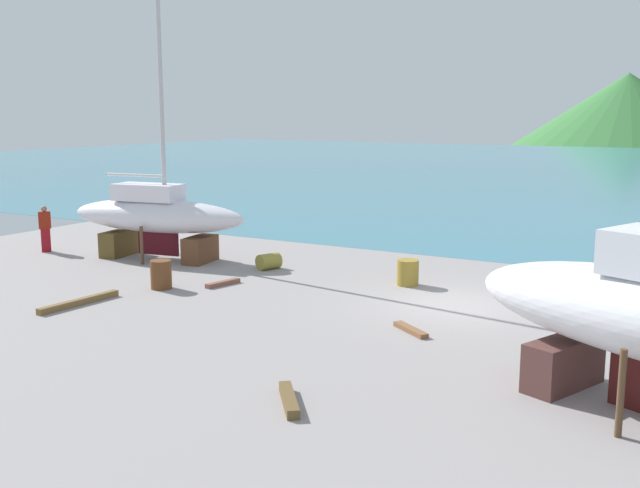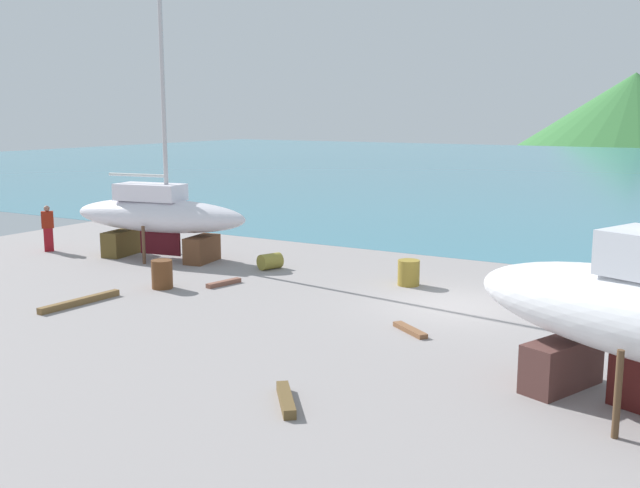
{
  "view_description": "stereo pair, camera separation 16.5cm",
  "coord_description": "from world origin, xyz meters",
  "views": [
    {
      "loc": [
        6.62,
        -19.1,
        5.27
      ],
      "look_at": [
        -3.02,
        -2.3,
        1.82
      ],
      "focal_mm": 41.58,
      "sensor_mm": 36.0,
      "label": 1
    },
    {
      "loc": [
        6.76,
        -19.01,
        5.27
      ],
      "look_at": [
        -3.02,
        -2.3,
        1.82
      ],
      "focal_mm": 41.58,
      "sensor_mm": 36.0,
      "label": 2
    }
  ],
  "objects": [
    {
      "name": "sailboat_small_center",
      "position": [
        -11.7,
        0.95,
        1.61
      ],
      "size": [
        7.14,
        2.93,
        11.93
      ],
      "rotation": [
        0.0,
        0.0,
        0.16
      ],
      "color": "brown",
      "rests_on": "ground"
    },
    {
      "name": "timber_plank_far",
      "position": [
        -7.08,
        -1.26,
        0.07
      ],
      "size": [
        0.47,
        1.27,
        0.14
      ],
      "primitive_type": "cube",
      "rotation": [
        0.0,
        0.0,
        1.35
      ],
      "color": "brown",
      "rests_on": "ground"
    },
    {
      "name": "barrel_by_slipway",
      "position": [
        -2.14,
        1.62,
        0.4
      ],
      "size": [
        0.88,
        0.88,
        0.79
      ],
      "primitive_type": "cylinder",
      "rotation": [
        0.0,
        0.0,
        1.18
      ],
      "color": "olive",
      "rests_on": "ground"
    },
    {
      "name": "ground_plane",
      "position": [
        0.0,
        -4.1,
        0.0
      ],
      "size": [
        42.06,
        42.06,
        0.0
      ],
      "primitive_type": "plane",
      "color": "gray"
    },
    {
      "name": "barrel_rust_near",
      "position": [
        -7.18,
        1.46,
        0.27
      ],
      "size": [
        0.77,
        0.91,
        0.53
      ],
      "primitive_type": "cylinder",
      "rotation": [
        1.57,
        0.0,
        2.78
      ],
      "color": "olive",
      "rests_on": "ground"
    },
    {
      "name": "headland_hill",
      "position": [
        -20.1,
        180.55,
        0.0
      ],
      "size": [
        90.87,
        90.87,
        29.78
      ],
      "primitive_type": "cone",
      "color": "#39763A",
      "rests_on": "ground"
    },
    {
      "name": "timber_long_aft",
      "position": [
        -0.1,
        -2.95,
        0.06
      ],
      "size": [
        1.17,
        0.93,
        0.12
      ],
      "primitive_type": "cube",
      "rotation": [
        0.0,
        0.0,
        2.52
      ],
      "color": "brown",
      "rests_on": "ground"
    },
    {
      "name": "timber_short_cross",
      "position": [
        -9.08,
        -5.15,
        0.09
      ],
      "size": [
        0.38,
        2.63,
        0.18
      ],
      "primitive_type": "cube",
      "rotation": [
        0.0,
        0.0,
        1.5
      ],
      "color": "brown",
      "rests_on": "ground"
    },
    {
      "name": "timber_short_skew",
      "position": [
        -0.25,
        -8.26,
        0.09
      ],
      "size": [
        1.09,
        1.29,
        0.18
      ],
      "primitive_type": "cube",
      "rotation": [
        0.0,
        0.0,
        2.24
      ],
      "color": "brown",
      "rests_on": "ground"
    },
    {
      "name": "worker",
      "position": [
        -16.36,
        -0.13,
        0.92
      ],
      "size": [
        0.47,
        0.49,
        1.77
      ],
      "rotation": [
        0.0,
        0.0,
        5.56
      ],
      "color": "maroon",
      "rests_on": "ground"
    },
    {
      "name": "barrel_ochre",
      "position": [
        -8.44,
        -2.52,
        0.43
      ],
      "size": [
        0.88,
        0.88,
        0.87
      ],
      "primitive_type": "cylinder",
      "rotation": [
        0.0,
        0.0,
        0.6
      ],
      "color": "brown",
      "rests_on": "ground"
    },
    {
      "name": "barrel_tipped_left",
      "position": [
        2.82,
        0.67,
        0.29
      ],
      "size": [
        1.04,
        0.89,
        0.58
      ],
      "primitive_type": "cylinder",
      "rotation": [
        1.57,
        0.0,
        1.14
      ],
      "color": "#3B4567",
      "rests_on": "ground"
    }
  ]
}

